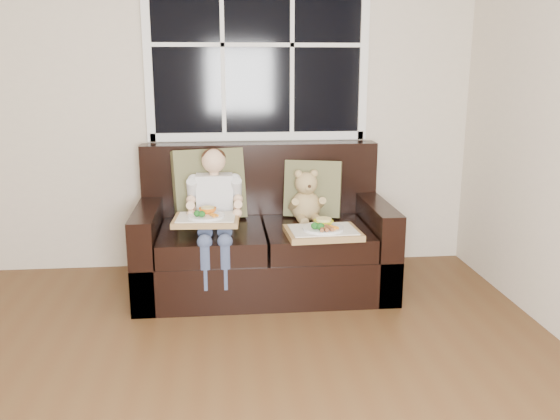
{
  "coord_description": "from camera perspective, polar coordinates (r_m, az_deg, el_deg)",
  "views": [
    {
      "loc": [
        0.37,
        -1.92,
        1.52
      ],
      "look_at": [
        0.75,
        1.85,
        0.58
      ],
      "focal_mm": 38.0,
      "sensor_mm": 36.0,
      "label": 1
    }
  ],
  "objects": [
    {
      "name": "child",
      "position": [
        3.93,
        -6.31,
        0.75
      ],
      "size": [
        0.36,
        0.59,
        0.81
      ],
      "color": "silver",
      "rests_on": "loveseat"
    },
    {
      "name": "window_back",
      "position": [
        4.42,
        -2.19,
        15.6
      ],
      "size": [
        1.62,
        0.04,
        1.37
      ],
      "color": "black",
      "rests_on": "room_walls"
    },
    {
      "name": "room_walls",
      "position": [
        1.96,
        -17.23,
        15.46
      ],
      "size": [
        4.52,
        5.02,
        2.71
      ],
      "color": "beige",
      "rests_on": "ground"
    },
    {
      "name": "pillow_left",
      "position": [
        4.18,
        -6.85,
        2.44
      ],
      "size": [
        0.53,
        0.33,
        0.51
      ],
      "rotation": [
        -0.21,
        0.0,
        0.24
      ],
      "color": "brown",
      "rests_on": "loveseat"
    },
    {
      "name": "loveseat",
      "position": [
        4.13,
        -1.63,
        -3.12
      ],
      "size": [
        1.7,
        0.92,
        0.96
      ],
      "color": "black",
      "rests_on": "ground"
    },
    {
      "name": "teddy_bear",
      "position": [
        4.14,
        2.52,
        1.02
      ],
      "size": [
        0.23,
        0.28,
        0.37
      ],
      "rotation": [
        0.0,
        0.0,
        0.1
      ],
      "color": "tan",
      "rests_on": "loveseat"
    },
    {
      "name": "tray_right",
      "position": [
        3.79,
        4.14,
        -2.04
      ],
      "size": [
        0.48,
        0.38,
        0.11
      ],
      "rotation": [
        0.0,
        0.0,
        0.06
      ],
      "color": "#A37B49",
      "rests_on": "loveseat"
    },
    {
      "name": "tray_left",
      "position": [
        3.75,
        -7.11,
        -0.8
      ],
      "size": [
        0.43,
        0.34,
        0.09
      ],
      "rotation": [
        0.0,
        0.0,
        -0.07
      ],
      "color": "#A37B49",
      "rests_on": "child"
    },
    {
      "name": "pillow_right",
      "position": [
        4.23,
        3.17,
        2.05
      ],
      "size": [
        0.43,
        0.28,
        0.41
      ],
      "rotation": [
        -0.21,
        0.0,
        -0.26
      ],
      "color": "brown",
      "rests_on": "loveseat"
    }
  ]
}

